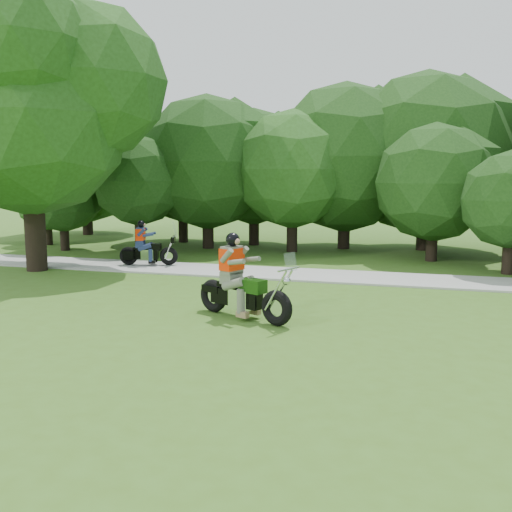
# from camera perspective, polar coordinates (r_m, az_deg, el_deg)

# --- Properties ---
(ground) EXTENTS (100.00, 100.00, 0.00)m
(ground) POSITION_cam_1_polar(r_m,az_deg,el_deg) (10.24, 5.34, -10.08)
(ground) COLOR #3D601B
(ground) RESTS_ON ground
(walkway) EXTENTS (60.00, 2.20, 0.06)m
(walkway) POSITION_cam_1_polar(r_m,az_deg,el_deg) (17.93, 10.16, -2.12)
(walkway) COLOR gray
(walkway) RESTS_ON ground
(tree_line) EXTENTS (39.82, 12.03, 7.84)m
(tree_line) POSITION_cam_1_polar(r_m,az_deg,el_deg) (23.98, 17.26, 8.93)
(tree_line) COLOR black
(tree_line) RESTS_ON ground
(big_tree_west) EXTENTS (8.64, 6.56, 9.96)m
(big_tree_west) POSITION_cam_1_polar(r_m,az_deg,el_deg) (20.68, -21.35, 14.75)
(big_tree_west) COLOR black
(big_tree_west) RESTS_ON ground
(chopper_motorcycle) EXTENTS (2.57, 1.51, 1.91)m
(chopper_motorcycle) POSITION_cam_1_polar(r_m,az_deg,el_deg) (12.75, -1.68, -3.10)
(chopper_motorcycle) COLOR black
(chopper_motorcycle) RESTS_ON ground
(touring_motorcycle) EXTENTS (2.03, 0.96, 1.56)m
(touring_motorcycle) POSITION_cam_1_polar(r_m,az_deg,el_deg) (20.15, -11.06, 0.71)
(touring_motorcycle) COLOR black
(touring_motorcycle) RESTS_ON walkway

